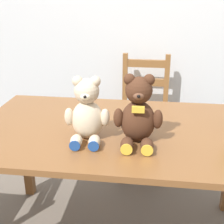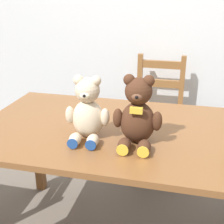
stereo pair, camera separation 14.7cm
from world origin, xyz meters
The scene contains 5 objects.
wall_back centered at (0.00, 1.62, 1.30)m, with size 8.00×0.04×2.60m, color silver.
dining_table centered at (0.00, 0.45, 0.67)m, with size 1.53×0.90×0.76m.
wooden_chair_behind centered at (0.11, 1.33, 0.46)m, with size 0.38×0.41×0.96m.
teddy_bear_left centered at (-0.14, 0.31, 0.90)m, with size 0.22×0.22×0.31m.
teddy_bear_right centered at (0.10, 0.31, 0.91)m, with size 0.23×0.23×0.33m.
Camera 2 is at (0.31, -1.01, 1.45)m, focal length 50.00 mm.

